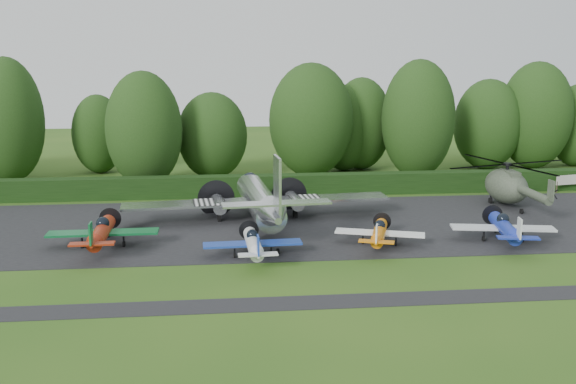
{
  "coord_description": "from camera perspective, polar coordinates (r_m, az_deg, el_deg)",
  "views": [
    {
      "loc": [
        -3.57,
        -38.5,
        13.3
      ],
      "look_at": [
        1.42,
        10.97,
        2.5
      ],
      "focal_mm": 40.0,
      "sensor_mm": 36.0,
      "label": 1
    }
  ],
  "objects": [
    {
      "name": "tree_0",
      "position": [
        80.16,
        21.13,
        6.35
      ],
      "size": [
        8.27,
        8.27,
        12.41
      ],
      "color": "black",
      "rests_on": "ground"
    },
    {
      "name": "helicopter",
      "position": [
        59.78,
        18.86,
        0.76
      ],
      "size": [
        11.96,
        14.0,
        3.85
      ],
      "rotation": [
        0.0,
        0.0,
        -0.01
      ],
      "color": "#363E30",
      "rests_on": "ground"
    },
    {
      "name": "tree_2",
      "position": [
        74.8,
        6.52,
        6.04
      ],
      "size": [
        6.95,
        6.95,
        10.64
      ],
      "color": "black",
      "rests_on": "ground"
    },
    {
      "name": "tree_1",
      "position": [
        69.98,
        2.06,
        6.39
      ],
      "size": [
        9.15,
        9.15,
        12.35
      ],
      "color": "black",
      "rests_on": "ground"
    },
    {
      "name": "tree_3",
      "position": [
        69.33,
        -6.74,
        4.99
      ],
      "size": [
        7.47,
        7.47,
        9.29
      ],
      "color": "black",
      "rests_on": "ground"
    },
    {
      "name": "tree_8",
      "position": [
        70.51,
        11.49,
        6.35
      ],
      "size": [
        7.81,
        7.81,
        12.72
      ],
      "color": "black",
      "rests_on": "ground"
    },
    {
      "name": "light_plane_red",
      "position": [
        46.1,
        -16.23,
        -3.44
      ],
      "size": [
        7.61,
        8.0,
        2.92
      ],
      "rotation": [
        0.0,
        0.0,
        -0.02
      ],
      "color": "maroon",
      "rests_on": "ground"
    },
    {
      "name": "transport_plane",
      "position": [
        50.54,
        -2.52,
        -0.76
      ],
      "size": [
        21.55,
        16.53,
        6.91
      ],
      "rotation": [
        0.0,
        0.0,
        -0.09
      ],
      "color": "silver",
      "rests_on": "ground"
    },
    {
      "name": "hedgerow",
      "position": [
        61.08,
        -2.27,
        -0.33
      ],
      "size": [
        90.0,
        1.6,
        2.0
      ],
      "primitive_type": "cube",
      "color": "black",
      "rests_on": "ground"
    },
    {
      "name": "sign_board",
      "position": [
        68.21,
        23.74,
        0.94
      ],
      "size": [
        3.02,
        0.11,
        1.7
      ],
      "rotation": [
        0.0,
        0.0,
        -0.18
      ],
      "color": "#3F3326",
      "rests_on": "ground"
    },
    {
      "name": "light_plane_blue",
      "position": [
        48.2,
        18.69,
        -2.99
      ],
      "size": [
        7.29,
        7.66,
        2.8
      ],
      "rotation": [
        0.0,
        0.0,
        0.18
      ],
      "color": "#1A2C9F",
      "rests_on": "ground"
    },
    {
      "name": "light_plane_orange",
      "position": [
        45.43,
        8.11,
        -3.57
      ],
      "size": [
        6.27,
        6.59,
        2.41
      ],
      "rotation": [
        0.0,
        0.0,
        0.3
      ],
      "color": "orange",
      "rests_on": "ground"
    },
    {
      "name": "tree_7",
      "position": [
        65.74,
        -12.68,
        5.42
      ],
      "size": [
        7.59,
        7.59,
        11.65
      ],
      "color": "black",
      "rests_on": "ground"
    },
    {
      "name": "taxiway_verge",
      "position": [
        35.3,
        0.47,
        -9.88
      ],
      "size": [
        70.0,
        2.0,
        0.0
      ],
      "primitive_type": "cube",
      "color": "black",
      "rests_on": "ground"
    },
    {
      "name": "tree_4",
      "position": [
        75.11,
        -16.5,
        4.95
      ],
      "size": [
        5.77,
        5.77,
        8.85
      ],
      "color": "black",
      "rests_on": "ground"
    },
    {
      "name": "light_plane_white",
      "position": [
        42.39,
        -3.11,
        -4.56
      ],
      "size": [
        6.56,
        6.9,
        2.52
      ],
      "rotation": [
        0.0,
        0.0,
        -0.05
      ],
      "color": "silver",
      "rests_on": "ground"
    },
    {
      "name": "apron",
      "position": [
        50.42,
        -1.5,
        -3.04
      ],
      "size": [
        70.0,
        18.0,
        0.01
      ],
      "primitive_type": "cube",
      "color": "black",
      "rests_on": "ground"
    },
    {
      "name": "tree_12",
      "position": [
        73.88,
        5.02,
        5.69
      ],
      "size": [
        6.45,
        6.45,
        9.85
      ],
      "color": "black",
      "rests_on": "ground"
    },
    {
      "name": "ground",
      "position": [
        40.89,
        -0.44,
        -6.73
      ],
      "size": [
        160.0,
        160.0,
        0.0
      ],
      "primitive_type": "plane",
      "color": "#254E16",
      "rests_on": "ground"
    },
    {
      "name": "tree_9",
      "position": [
        73.07,
        -23.58,
        5.89
      ],
      "size": [
        7.13,
        7.13,
        13.01
      ],
      "color": "black",
      "rests_on": "ground"
    },
    {
      "name": "tree_11",
      "position": [
        78.05,
        17.32,
        5.75
      ],
      "size": [
        7.76,
        7.76,
        10.44
      ],
      "color": "black",
      "rests_on": "ground"
    }
  ]
}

